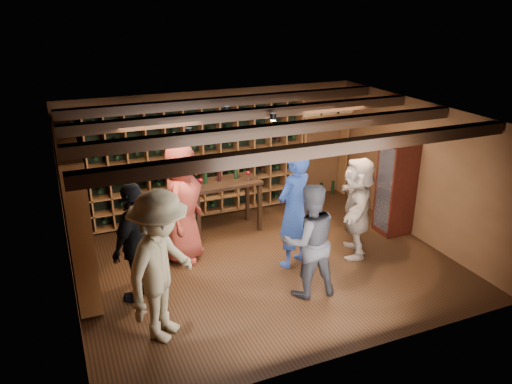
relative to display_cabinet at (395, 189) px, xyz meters
name	(u,v)px	position (x,y,z in m)	size (l,w,h in m)	color
ground	(265,263)	(-2.71, -0.20, -0.86)	(6.00, 6.00, 0.00)	#331C0E
room_shell	(265,121)	(-2.71, -0.15, 1.56)	(6.00, 6.00, 6.00)	brown
wine_rack_back	(193,162)	(-3.24, 2.13, 0.29)	(4.65, 0.30, 2.20)	brown
wine_rack_left	(75,208)	(-5.54, 0.62, 0.29)	(0.30, 2.65, 2.20)	brown
crate_shelf	(325,127)	(-0.31, 2.12, 0.71)	(1.20, 0.32, 2.07)	brown
display_cabinet	(395,189)	(0.00, 0.00, 0.00)	(0.55, 0.50, 1.75)	#38100B
man_blue_shirt	(294,210)	(-2.29, -0.37, 0.12)	(0.71, 0.47, 1.95)	navy
man_grey_suit	(309,241)	(-2.49, -1.26, 0.02)	(0.85, 0.66, 1.75)	#222227
guest_red_floral	(182,203)	(-3.89, 0.52, 0.15)	(0.98, 0.64, 2.00)	maroon
guest_woman_black	(137,242)	(-4.80, -0.41, 0.06)	(1.07, 0.44, 1.82)	black
guest_khaki	(161,267)	(-4.68, -1.42, 0.16)	(1.31, 0.75, 2.03)	#807659
guest_beige	(357,207)	(-1.14, -0.46, 0.01)	(1.61, 0.51, 1.74)	gray
tasting_table	(224,188)	(-2.92, 1.26, 0.01)	(1.36, 0.73, 1.28)	black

